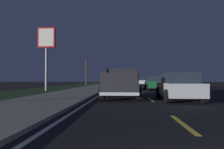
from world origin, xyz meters
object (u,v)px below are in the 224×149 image
(sedan_green, at_px, (155,83))
(sedan_white, at_px, (140,81))
(gas_price_sign, at_px, (47,43))
(pickup_truck, at_px, (121,83))
(sedan_red, at_px, (121,83))
(bare_tree_far, at_px, (86,72))
(sedan_silver, at_px, (178,86))

(sedan_green, xyz_separation_m, sedan_white, (20.26, -0.03, 0.00))
(sedan_green, bearing_deg, gas_price_sign, 98.97)
(pickup_truck, bearing_deg, gas_price_sign, 44.74)
(sedan_red, relative_size, gas_price_sign, 0.66)
(pickup_truck, bearing_deg, bare_tree_far, 15.19)
(sedan_red, distance_m, bare_tree_far, 17.19)
(sedan_red, relative_size, bare_tree_far, 0.83)
(bare_tree_far, bearing_deg, gas_price_sign, 177.16)
(sedan_green, xyz_separation_m, gas_price_sign, (-1.82, 11.54, 4.24))
(sedan_silver, bearing_deg, sedan_red, 16.17)
(bare_tree_far, bearing_deg, sedan_red, -155.97)
(sedan_white, distance_m, bare_tree_far, 11.55)
(sedan_red, relative_size, sedan_green, 1.00)
(gas_price_sign, bearing_deg, sedan_silver, -129.47)
(sedan_green, relative_size, sedan_white, 1.00)
(sedan_red, xyz_separation_m, sedan_white, (19.67, -3.70, 0.00))
(pickup_truck, xyz_separation_m, bare_tree_far, (26.08, 7.08, 1.56))
(sedan_red, bearing_deg, sedan_silver, -163.83)
(bare_tree_far, bearing_deg, sedan_silver, -159.23)
(sedan_red, relative_size, sedan_white, 1.00)
(bare_tree_far, bearing_deg, sedan_green, -146.71)
(sedan_white, relative_size, bare_tree_far, 0.83)
(sedan_white, bearing_deg, bare_tree_far, 110.82)
(sedan_green, distance_m, bare_tree_far, 19.47)
(sedan_white, bearing_deg, sedan_silver, 179.41)
(pickup_truck, height_order, sedan_red, pickup_truck)
(pickup_truck, xyz_separation_m, gas_price_sign, (8.05, 7.97, 4.04))
(sedan_silver, height_order, sedan_green, same)
(sedan_green, relative_size, bare_tree_far, 0.83)
(sedan_silver, bearing_deg, sedan_white, -0.59)
(gas_price_sign, relative_size, bare_tree_far, 1.26)
(sedan_red, xyz_separation_m, gas_price_sign, (-2.41, 7.86, 4.24))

